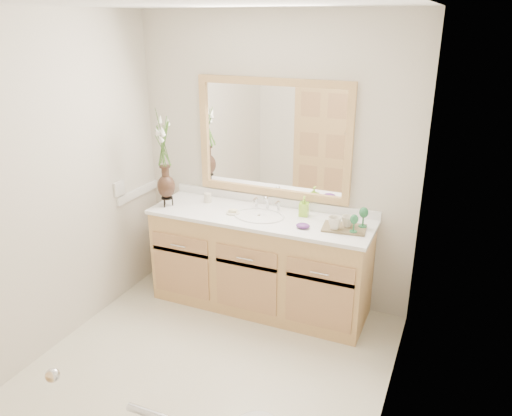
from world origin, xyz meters
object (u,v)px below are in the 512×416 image
at_px(tumbler, 208,198).
at_px(flower_vase, 164,149).
at_px(soap_bottle, 304,207).
at_px(tray, 344,228).

bearing_deg(tumbler, flower_vase, -142.13).
bearing_deg(flower_vase, tumbler, 37.87).
height_order(tumbler, soap_bottle, soap_bottle).
xyz_separation_m(soap_bottle, tray, (0.37, -0.14, -0.07)).
bearing_deg(tray, soap_bottle, 152.64).
bearing_deg(soap_bottle, tray, -27.31).
bearing_deg(tumbler, tray, -5.38).
bearing_deg(flower_vase, soap_bottle, 11.76).
xyz_separation_m(flower_vase, tumbler, (0.28, 0.21, -0.45)).
distance_m(flower_vase, tumbler, 0.57).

